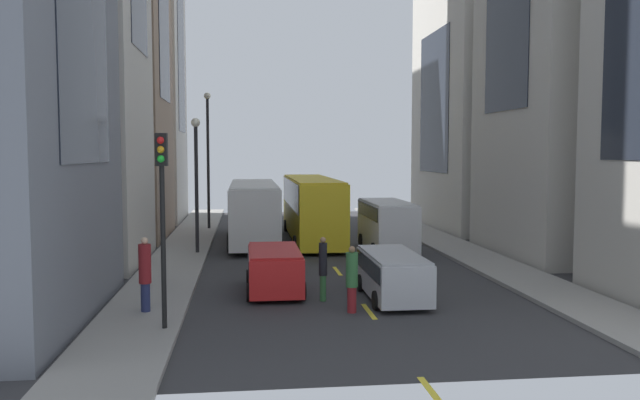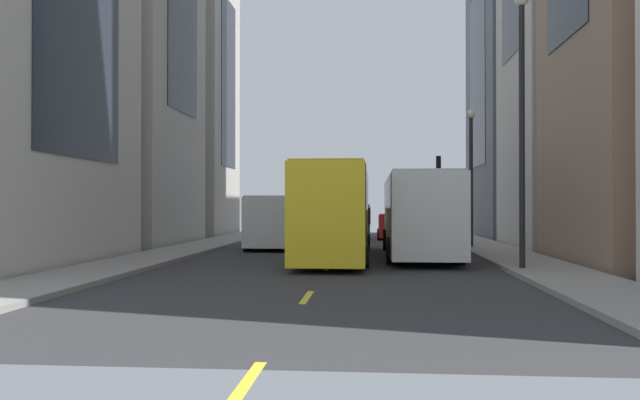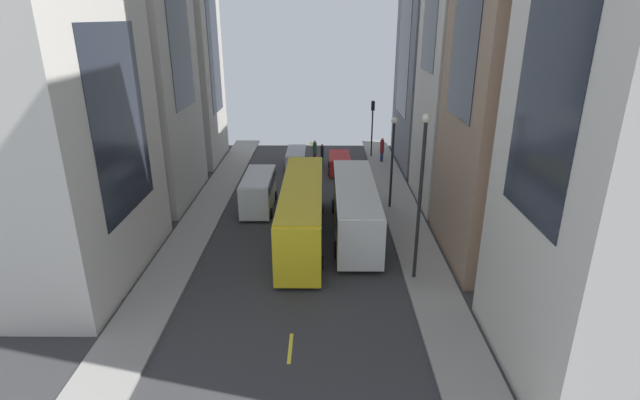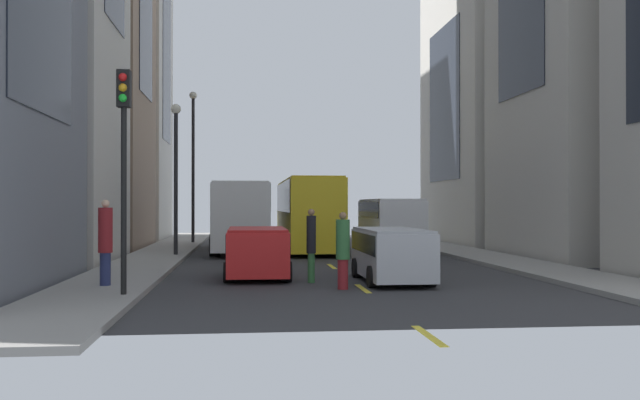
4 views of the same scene
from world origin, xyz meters
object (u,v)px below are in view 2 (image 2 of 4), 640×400
pedestrian_crossing_near (368,220)px  traffic_light_near_corner (438,179)px  pedestrian_crossing_mid (358,220)px  pedestrian_waiting_curb (454,217)px  car_silver_1 (331,223)px  delivery_van_white (274,218)px  streetcar_yellow (337,206)px  car_red_0 (394,224)px  city_bus_white (418,208)px

pedestrian_crossing_near → traffic_light_near_corner: bearing=13.0°
pedestrian_crossing_mid → pedestrian_waiting_curb: size_ratio=0.92×
car_silver_1 → delivery_van_white: bearing=78.3°
pedestrian_waiting_curb → pedestrian_crossing_near: bearing=117.4°
streetcar_yellow → car_red_0: bearing=-101.3°
delivery_van_white → traffic_light_near_corner: (-9.46, -13.82, 2.45)m
pedestrian_crossing_near → traffic_light_near_corner: (-4.88, -3.37, 2.77)m
streetcar_yellow → traffic_light_near_corner: traffic_light_near_corner is taller
pedestrian_crossing_mid → car_red_0: bearing=-163.5°
streetcar_yellow → traffic_light_near_corner: (-6.09, -18.82, 1.83)m
delivery_van_white → pedestrian_crossing_mid: size_ratio=2.62×
car_red_0 → car_silver_1: (4.00, -1.56, 0.01)m
pedestrian_crossing_mid → car_silver_1: bearing=114.8°
delivery_van_white → pedestrian_crossing_near: delivery_van_white is taller
car_red_0 → pedestrian_crossing_mid: bearing=-54.4°
pedestrian_crossing_mid → pedestrian_waiting_curb: pedestrian_waiting_curb is taller
city_bus_white → delivery_van_white: bearing=-31.9°
delivery_van_white → pedestrian_crossing_mid: bearing=-107.7°
city_bus_white → streetcar_yellow: size_ratio=0.87×
delivery_van_white → pedestrian_crossing_mid: delivery_van_white is taller
pedestrian_crossing_near → pedestrian_crossing_mid: bearing=91.6°
traffic_light_near_corner → pedestrian_waiting_curb: bearing=112.2°
delivery_van_white → car_red_0: size_ratio=1.36×
streetcar_yellow → city_bus_white: bearing=-166.4°
car_silver_1 → pedestrian_crossing_mid: pedestrian_crossing_mid is taller
pedestrian_crossing_near → traffic_light_near_corner: size_ratio=0.40×
city_bus_white → pedestrian_crossing_near: size_ratio=5.08×
car_silver_1 → pedestrian_crossing_mid: 2.37m
car_silver_1 → traffic_light_near_corner: size_ratio=0.82×
traffic_light_near_corner → pedestrian_crossing_near: bearing=34.6°
pedestrian_crossing_mid → pedestrian_crossing_near: pedestrian_crossing_near is taller
streetcar_yellow → car_silver_1: size_ratio=2.87×
pedestrian_crossing_mid → streetcar_yellow: bearing=159.2°
streetcar_yellow → pedestrian_crossing_near: 15.53m
city_bus_white → pedestrian_crossing_near: (2.15, -14.64, -0.82)m
city_bus_white → pedestrian_crossing_near: bearing=-81.6°
car_red_0 → car_silver_1: car_silver_1 is taller
car_silver_1 → car_red_0: bearing=158.7°
car_silver_1 → pedestrian_crossing_near: bearing=179.3°
car_red_0 → pedestrian_waiting_curb: (-4.12, -2.91, 0.44)m
pedestrian_crossing_mid → pedestrian_crossing_near: 1.82m
delivery_van_white → car_silver_1: bearing=-101.7°
pedestrian_crossing_mid → pedestrian_waiting_curb: 6.43m
city_bus_white → pedestrian_crossing_near: 14.82m
delivery_van_white → pedestrian_crossing_near: size_ratio=2.53×
streetcar_yellow → traffic_light_near_corner: size_ratio=2.37×
pedestrian_crossing_mid → delivery_van_white: bearing=143.2°
traffic_light_near_corner → car_red_0: bearing=56.1°
streetcar_yellow → traffic_light_near_corner: bearing=-107.9°
streetcar_yellow → car_silver_1: 15.57m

